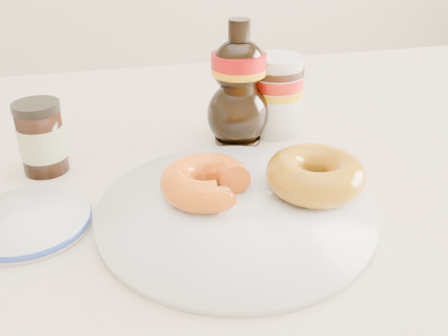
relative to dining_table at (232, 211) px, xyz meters
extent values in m
cube|color=beige|center=(0.00, 0.00, 0.06)|extent=(1.40, 0.90, 0.04)
cylinder|color=#C6B28C|center=(0.62, 0.37, -0.31)|extent=(0.06, 0.06, 0.71)
cylinder|color=white|center=(-0.03, -0.14, 0.09)|extent=(0.30, 0.30, 0.01)
torus|color=white|center=(-0.03, -0.14, 0.09)|extent=(0.30, 0.30, 0.01)
torus|color=#D85E0C|center=(-0.06, -0.11, 0.12)|extent=(0.11, 0.11, 0.03)
torus|color=#A1640A|center=(0.06, -0.12, 0.12)|extent=(0.14, 0.14, 0.04)
cylinder|color=white|center=(0.08, 0.07, 0.13)|extent=(0.08, 0.08, 0.09)
cylinder|color=#940F05|center=(0.08, 0.07, 0.16)|extent=(0.08, 0.08, 0.02)
cylinder|color=#D89905|center=(0.08, 0.07, 0.15)|extent=(0.08, 0.08, 0.01)
cylinder|color=black|center=(0.08, 0.07, 0.18)|extent=(0.08, 0.08, 0.01)
cylinder|color=white|center=(0.08, 0.07, 0.19)|extent=(0.08, 0.08, 0.02)
cylinder|color=black|center=(-0.24, 0.03, 0.12)|extent=(0.06, 0.06, 0.08)
cylinder|color=beige|center=(-0.24, 0.03, 0.12)|extent=(0.06, 0.06, 0.04)
cylinder|color=black|center=(-0.24, 0.03, 0.17)|extent=(0.06, 0.06, 0.01)
cylinder|color=white|center=(-0.25, -0.10, 0.09)|extent=(0.13, 0.13, 0.01)
torus|color=navy|center=(-0.25, -0.10, 0.09)|extent=(0.13, 0.13, 0.01)
camera|label=1|loc=(-0.16, -0.57, 0.38)|focal=40.00mm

